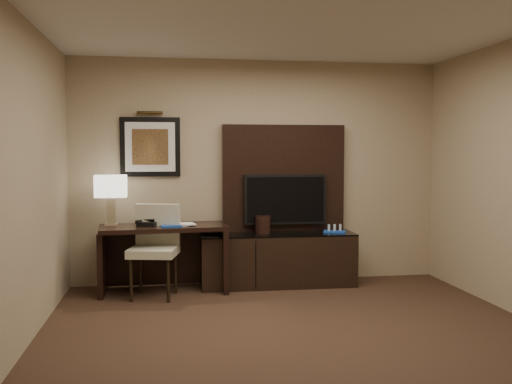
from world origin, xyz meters
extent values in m
cube|color=#342117|center=(0.00, 0.00, -0.01)|extent=(4.50, 5.00, 0.01)
cube|color=silver|center=(0.00, 0.00, 2.70)|extent=(4.50, 5.00, 0.01)
cube|color=tan|center=(0.00, 2.50, 1.35)|extent=(4.50, 0.01, 2.70)
cube|color=tan|center=(0.00, -2.50, 1.35)|extent=(4.50, 0.01, 2.70)
cube|color=tan|center=(-2.25, 0.00, 1.35)|extent=(0.01, 5.00, 2.70)
cube|color=black|center=(-1.15, 2.10, 0.38)|extent=(1.47, 0.72, 0.76)
cube|color=black|center=(0.19, 2.20, 0.31)|extent=(1.83, 0.54, 0.63)
cube|color=black|center=(0.30, 2.44, 1.27)|extent=(1.50, 0.12, 1.30)
cube|color=black|center=(0.30, 2.34, 1.02)|extent=(1.00, 0.08, 0.60)
cube|color=black|center=(-1.30, 2.48, 1.65)|extent=(0.70, 0.04, 0.70)
cylinder|color=#432E15|center=(-1.30, 2.44, 2.05)|extent=(0.04, 0.04, 0.30)
cube|color=#164095|center=(-1.07, 2.02, 0.77)|extent=(0.24, 0.31, 0.02)
imported|color=#A09A7D|center=(-0.98, 2.04, 0.88)|extent=(0.18, 0.05, 0.24)
cylinder|color=black|center=(0.01, 2.24, 0.73)|extent=(0.22, 0.22, 0.21)
camera|label=1|loc=(-1.11, -4.39, 1.59)|focal=40.00mm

